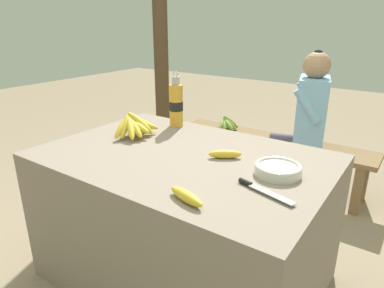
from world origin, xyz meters
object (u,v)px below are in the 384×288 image
(serving_bowl, at_px, (278,169))
(wooden_bench, at_px, (270,145))
(support_post_near, at_px, (160,31))
(banana_bunch_green, at_px, (227,123))
(banana_bunch_ripe, at_px, (134,124))
(loose_banana_front, at_px, (186,196))
(loose_banana_side, at_px, (225,154))
(seated_vendor, at_px, (304,117))
(water_bottle, at_px, (176,105))
(knife, at_px, (258,188))

(serving_bowl, distance_m, wooden_bench, 1.42)
(support_post_near, bearing_deg, banana_bunch_green, -10.20)
(banana_bunch_ripe, distance_m, loose_banana_front, 0.77)
(serving_bowl, bearing_deg, banana_bunch_ripe, 178.03)
(loose_banana_side, relative_size, seated_vendor, 0.13)
(serving_bowl, distance_m, water_bottle, 0.81)
(banana_bunch_ripe, bearing_deg, seated_vendor, 65.00)
(serving_bowl, relative_size, loose_banana_side, 1.30)
(banana_bunch_ripe, xyz_separation_m, loose_banana_side, (0.56, -0.00, -0.04))
(loose_banana_side, bearing_deg, banana_bunch_ripe, 179.96)
(wooden_bench, height_order, banana_bunch_green, banana_bunch_green)
(banana_bunch_ripe, distance_m, water_bottle, 0.29)
(knife, bearing_deg, water_bottle, 162.42)
(loose_banana_side, height_order, knife, loose_banana_side)
(serving_bowl, distance_m, knife, 0.18)
(loose_banana_side, bearing_deg, knife, -38.67)
(loose_banana_front, distance_m, wooden_bench, 1.73)
(banana_bunch_ripe, height_order, wooden_bench, banana_bunch_ripe)
(loose_banana_front, relative_size, loose_banana_side, 1.17)
(loose_banana_side, distance_m, knife, 0.32)
(loose_banana_side, bearing_deg, serving_bowl, -6.09)
(banana_bunch_ripe, xyz_separation_m, seated_vendor, (0.55, 1.18, -0.14))
(serving_bowl, bearing_deg, water_bottle, 158.19)
(serving_bowl, relative_size, knife, 0.78)
(serving_bowl, xyz_separation_m, knife, (-0.01, -0.17, -0.01))
(support_post_near, bearing_deg, seated_vendor, -7.37)
(seated_vendor, relative_size, support_post_near, 0.46)
(loose_banana_front, bearing_deg, knife, 52.06)
(loose_banana_side, height_order, wooden_bench, loose_banana_side)
(water_bottle, relative_size, wooden_bench, 0.20)
(support_post_near, bearing_deg, banana_bunch_ripe, -55.38)
(seated_vendor, bearing_deg, support_post_near, -22.85)
(loose_banana_side, relative_size, support_post_near, 0.06)
(serving_bowl, height_order, loose_banana_side, serving_bowl)
(loose_banana_side, bearing_deg, banana_bunch_green, 118.64)
(serving_bowl, bearing_deg, loose_banana_side, 173.91)
(water_bottle, relative_size, banana_bunch_green, 1.22)
(banana_bunch_ripe, xyz_separation_m, knife, (0.81, -0.20, -0.05))
(banana_bunch_ripe, relative_size, water_bottle, 0.91)
(support_post_near, bearing_deg, loose_banana_side, -42.36)
(support_post_near, bearing_deg, knife, -41.86)
(water_bottle, height_order, seated_vendor, seated_vendor)
(wooden_bench, bearing_deg, support_post_near, 173.08)
(knife, bearing_deg, loose_banana_front, -112.83)
(wooden_bench, height_order, seated_vendor, seated_vendor)
(serving_bowl, height_order, banana_bunch_green, serving_bowl)
(banana_bunch_green, bearing_deg, serving_bowl, -53.44)
(water_bottle, height_order, loose_banana_side, water_bottle)
(serving_bowl, xyz_separation_m, loose_banana_side, (-0.26, 0.03, -0.00))
(banana_bunch_green, bearing_deg, loose_banana_side, -61.36)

